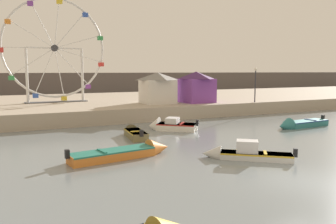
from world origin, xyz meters
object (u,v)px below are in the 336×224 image
Objects in this scene: ferris_wheel_white_frame at (55,50)px; motorboat_pale_grey at (241,153)px; carnival_booth_white_ticket at (158,87)px; motorboat_olive_wood at (134,133)px; motorboat_teal_painted at (299,124)px; motorboat_white_red_stripe at (169,126)px; carnival_booth_purple_stall at (196,86)px; promenade_lamp_near at (255,80)px; motorboat_orange_hull at (129,152)px.

motorboat_pale_grey is at bearing -75.49° from ferris_wheel_white_frame.
motorboat_olive_wood is at bearing -120.78° from carnival_booth_white_ticket.
ferris_wheel_white_frame reaches higher than motorboat_olive_wood.
ferris_wheel_white_frame reaches higher than motorboat_pale_grey.
motorboat_teal_painted is at bearing -92.23° from motorboat_olive_wood.
carnival_booth_purple_stall is (6.98, 7.64, 2.71)m from motorboat_white_red_stripe.
carnival_booth_purple_stall is (7.40, 17.53, 2.76)m from motorboat_pale_grey.
motorboat_olive_wood is 14.18m from carnival_booth_purple_stall.
motorboat_olive_wood is 1.04× the size of carnival_booth_purple_stall.
carnival_booth_purple_stall reaches higher than motorboat_olive_wood.
carnival_booth_purple_stall is at bearing -26.06° from ferris_wheel_white_frame.
motorboat_pale_grey is 18.73m from carnival_booth_white_ticket.
ferris_wheel_white_frame is (-6.26, 24.21, 6.64)m from motorboat_pale_grey.
carnival_booth_white_ticket is at bearing -61.76° from motorboat_pale_grey.
motorboat_white_red_stripe is at bearing -60.49° from motorboat_olive_wood.
promenade_lamp_near is at bearing -25.78° from ferris_wheel_white_frame.
motorboat_orange_hull is 1.54× the size of motorboat_olive_wood.
carnival_booth_purple_stall reaches higher than motorboat_white_red_stripe.
promenade_lamp_near is (19.49, -9.41, -3.16)m from ferris_wheel_white_frame.
motorboat_pale_grey is at bearing 25.61° from motorboat_teal_painted.
motorboat_olive_wood is 17.46m from ferris_wheel_white_frame.
ferris_wheel_white_frame is (-6.69, 14.32, 6.59)m from motorboat_white_red_stripe.
carnival_booth_white_ticket is (6.25, 9.87, 2.73)m from motorboat_olive_wood.
carnival_booth_white_ticket is 10.66m from promenade_lamp_near.
motorboat_white_red_stripe is at bearing -54.37° from motorboat_pale_grey.
motorboat_olive_wood is at bearing -158.53° from promenade_lamp_near.
motorboat_teal_painted is 1.56× the size of carnival_booth_white_ticket.
motorboat_olive_wood is 12.00m from carnival_booth_white_ticket.
promenade_lamp_near is (5.82, -2.73, 0.72)m from carnival_booth_purple_stall.
motorboat_teal_painted is (10.43, -3.59, -0.06)m from motorboat_white_red_stripe.
carnival_booth_white_ticket is (2.75, 8.37, 2.67)m from motorboat_white_red_stripe.
carnival_booth_purple_stall reaches higher than motorboat_teal_painted.
promenade_lamp_near is at bearing -110.04° from motorboat_teal_painted.
carnival_booth_white_ticket is (3.17, 18.25, 2.72)m from motorboat_pale_grey.
carnival_booth_purple_stall is 4.29m from carnival_booth_white_ticket.
motorboat_pale_grey is at bearing -116.17° from carnival_booth_purple_stall.
motorboat_teal_painted is at bearing -46.30° from ferris_wheel_white_frame.
motorboat_teal_painted reaches higher than motorboat_orange_hull.
ferris_wheel_white_frame is (-17.12, 17.92, 6.66)m from motorboat_teal_painted.
motorboat_teal_painted is at bearing 3.49° from motorboat_orange_hull.
motorboat_olive_wood is at bearing -142.17° from carnival_booth_purple_stall.
motorboat_pale_grey is 25.87m from ferris_wheel_white_frame.
carnival_booth_white_ticket is at bearing -61.75° from motorboat_teal_painted.
ferris_wheel_white_frame is (-3.19, 15.83, 6.65)m from motorboat_olive_wood.
motorboat_teal_painted is 9.50m from promenade_lamp_near.
motorboat_olive_wood is 1.11× the size of carnival_booth_white_ticket.
promenade_lamp_near reaches higher than motorboat_white_red_stripe.
promenade_lamp_near is (18.55, 11.77, 3.50)m from motorboat_orange_hull.
ferris_wheel_white_frame is at bearing -37.39° from motorboat_pale_grey.
motorboat_pale_grey is at bearing -131.80° from promenade_lamp_near.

